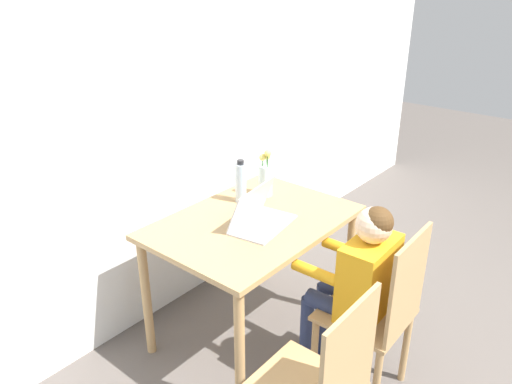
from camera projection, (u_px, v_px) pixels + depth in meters
name	position (u px, v px, depth m)	size (l,w,h in m)	color
wall_back	(167.00, 112.00, 2.85)	(6.40, 0.05, 2.50)	white
dining_table	(253.00, 236.00, 2.74)	(1.10, 0.78, 0.75)	tan
chair_occupied	(379.00, 314.00, 2.39)	(0.41, 0.41, 0.94)	tan
person_seated	(358.00, 276.00, 2.40)	(0.34, 0.43, 1.03)	orange
laptop	(258.00, 216.00, 2.63)	(0.40, 0.28, 0.22)	#B2B2B7
flower_vase	(266.00, 177.00, 2.95)	(0.08, 0.08, 0.29)	silver
water_bottle	(241.00, 182.00, 2.86)	(0.06, 0.06, 0.26)	silver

